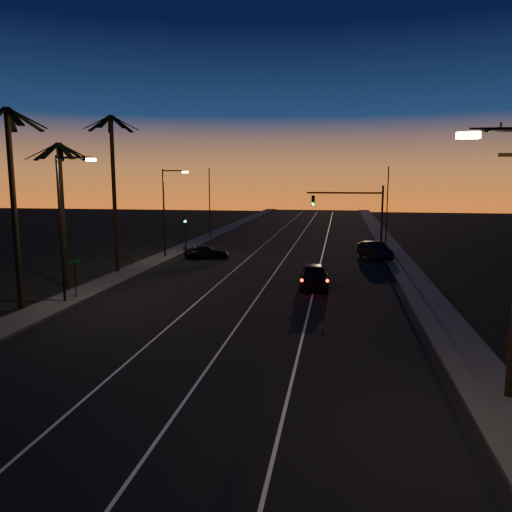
% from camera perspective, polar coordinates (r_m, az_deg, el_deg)
% --- Properties ---
extents(road, '(20.00, 170.00, 0.01)m').
position_cam_1_polar(road, '(38.81, 1.02, -2.48)').
color(road, black).
rests_on(road, ground).
extents(sidewalk_left, '(2.40, 170.00, 0.16)m').
position_cam_1_polar(sidewalk_left, '(41.92, -14.31, -1.80)').
color(sidewalk_left, '#3D3D3A').
rests_on(sidewalk_left, ground).
extents(sidewalk_right, '(2.40, 170.00, 0.16)m').
position_cam_1_polar(sidewalk_right, '(38.78, 17.63, -2.80)').
color(sidewalk_right, '#3D3D3A').
rests_on(sidewalk_right, ground).
extents(lane_stripe_left, '(0.12, 160.00, 0.01)m').
position_cam_1_polar(lane_stripe_left, '(39.36, -3.31, -2.32)').
color(lane_stripe_left, silver).
rests_on(lane_stripe_left, road).
extents(lane_stripe_mid, '(0.12, 160.00, 0.01)m').
position_cam_1_polar(lane_stripe_mid, '(38.74, 1.75, -2.49)').
color(lane_stripe_mid, silver).
rests_on(lane_stripe_mid, road).
extents(lane_stripe_right, '(0.12, 160.00, 0.01)m').
position_cam_1_polar(lane_stripe_right, '(38.43, 6.93, -2.64)').
color(lane_stripe_right, silver).
rests_on(lane_stripe_right, road).
extents(palm_near, '(4.25, 4.16, 11.53)m').
position_cam_1_polar(palm_near, '(31.47, -26.07, 6.94)').
color(palm_near, black).
rests_on(palm_near, ground).
extents(palm_mid, '(4.25, 4.16, 10.03)m').
position_cam_1_polar(palm_mid, '(36.85, -21.32, 6.11)').
color(palm_mid, black).
rests_on(palm_mid, ground).
extents(palm_far, '(4.25, 4.16, 12.53)m').
position_cam_1_polar(palm_far, '(41.65, -15.98, 8.49)').
color(palm_far, black).
rests_on(palm_far, ground).
extents(streetlight_left_near, '(2.55, 0.26, 9.00)m').
position_cam_1_polar(streetlight_left_near, '(32.19, -21.04, 4.14)').
color(streetlight_left_near, black).
rests_on(streetlight_left_near, ground).
extents(streetlight_left_far, '(2.55, 0.26, 8.50)m').
position_cam_1_polar(streetlight_left_far, '(48.54, -10.16, 5.68)').
color(streetlight_left_far, black).
rests_on(streetlight_left_far, ground).
extents(street_sign, '(0.70, 0.06, 2.60)m').
position_cam_1_polar(street_sign, '(33.56, -19.97, -1.95)').
color(street_sign, black).
rests_on(street_sign, ground).
extents(signal_mast, '(7.10, 0.41, 7.00)m').
position_cam_1_polar(signal_mast, '(47.73, 11.39, 5.26)').
color(signal_mast, black).
rests_on(signal_mast, ground).
extents(signal_post, '(0.28, 0.37, 4.20)m').
position_cam_1_polar(signal_post, '(50.20, -8.05, 3.35)').
color(signal_post, black).
rests_on(signal_post, ground).
extents(far_pole_left, '(0.14, 0.14, 9.00)m').
position_cam_1_polar(far_pole_left, '(64.89, -5.33, 6.06)').
color(far_pole_left, black).
rests_on(far_pole_left, ground).
extents(far_pole_right, '(0.14, 0.14, 9.00)m').
position_cam_1_polar(far_pole_right, '(59.95, 14.76, 5.57)').
color(far_pole_right, black).
rests_on(far_pole_right, ground).
extents(lead_car, '(2.27, 5.50, 1.65)m').
position_cam_1_polar(lead_car, '(35.41, 6.62, -2.28)').
color(lead_car, black).
rests_on(lead_car, road).
extents(right_car, '(3.29, 5.26, 1.64)m').
position_cam_1_polar(right_car, '(48.96, 13.41, 0.63)').
color(right_car, black).
rests_on(right_car, road).
extents(cross_car, '(4.62, 2.90, 1.25)m').
position_cam_1_polar(cross_car, '(48.08, -5.73, 0.45)').
color(cross_car, black).
rests_on(cross_car, road).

